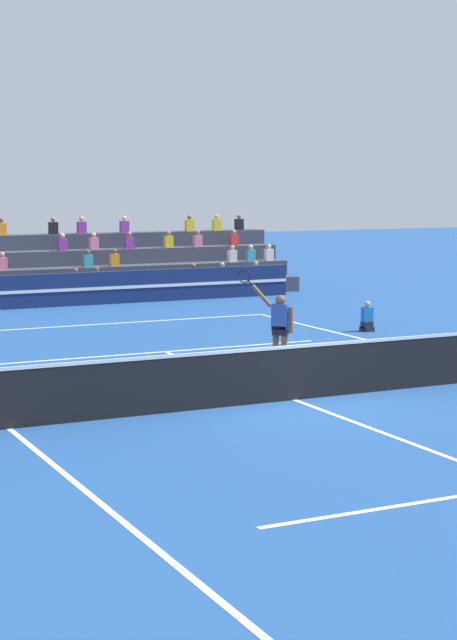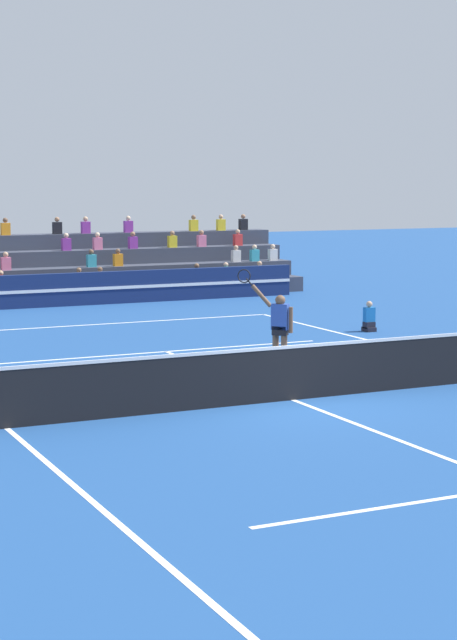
{
  "view_description": "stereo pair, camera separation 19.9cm",
  "coord_description": "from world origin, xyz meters",
  "views": [
    {
      "loc": [
        -9.86,
        -17.43,
        4.15
      ],
      "look_at": [
        0.33,
        3.57,
        1.1
      ],
      "focal_mm": 60.0,
      "sensor_mm": 36.0,
      "label": 1
    },
    {
      "loc": [
        -9.68,
        -17.52,
        4.15
      ],
      "look_at": [
        0.33,
        3.57,
        1.1
      ],
      "focal_mm": 60.0,
      "sensor_mm": 36.0,
      "label": 2
    }
  ],
  "objects": [
    {
      "name": "ball_kid_courtside",
      "position": [
        6.43,
        7.31,
        0.33
      ],
      "size": [
        0.3,
        0.36,
        0.84
      ],
      "color": "black",
      "rests_on": "ground"
    },
    {
      "name": "sponsor_banner_wall",
      "position": [
        0.0,
        16.74,
        0.55
      ],
      "size": [
        18.0,
        0.26,
        1.1
      ],
      "color": "navy",
      "rests_on": "ground"
    },
    {
      "name": "ground_plane",
      "position": [
        0.0,
        0.0,
        0.0
      ],
      "size": [
        120.0,
        120.0,
        0.0
      ],
      "primitive_type": "plane",
      "color": "navy"
    },
    {
      "name": "court_lines",
      "position": [
        0.0,
        0.0,
        0.0
      ],
      "size": [
        11.1,
        23.9,
        0.01
      ],
      "color": "white",
      "rests_on": "ground"
    },
    {
      "name": "bleacher_stand",
      "position": [
        0.01,
        19.91,
        0.84
      ],
      "size": [
        20.2,
        3.8,
        2.83
      ],
      "color": "#383D4C",
      "rests_on": "ground"
    },
    {
      "name": "tennis_player",
      "position": [
        1.1,
        2.64,
        0.98
      ],
      "size": [
        0.94,
        1.02,
        2.31
      ],
      "color": "brown",
      "rests_on": "ground"
    },
    {
      "name": "tennis_net",
      "position": [
        0.0,
        0.0,
        0.54
      ],
      "size": [
        12.0,
        0.1,
        1.1
      ],
      "color": "slate",
      "rests_on": "ground"
    },
    {
      "name": "tennis_ball",
      "position": [
        -3.07,
        5.46,
        0.03
      ],
      "size": [
        0.07,
        0.07,
        0.07
      ],
      "primitive_type": "sphere",
      "color": "#C6DB33",
      "rests_on": "ground"
    }
  ]
}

